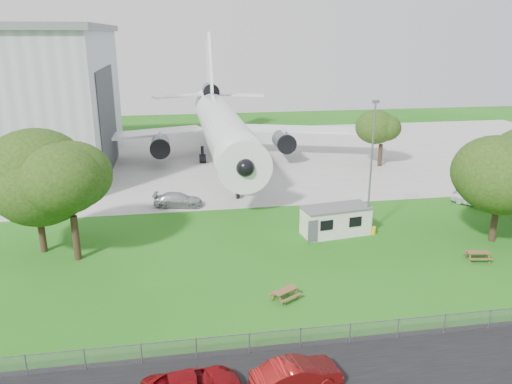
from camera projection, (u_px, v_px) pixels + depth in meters
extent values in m
plane|color=#2F791D|center=(295.00, 272.00, 38.27)|extent=(160.00, 160.00, 0.00)
cube|color=black|center=(354.00, 383.00, 26.05)|extent=(120.00, 8.00, 0.02)
cube|color=#B7B7B2|center=(234.00, 156.00, 73.96)|extent=(120.00, 46.00, 0.03)
cube|color=#2D3033|center=(108.00, 120.00, 64.56)|extent=(0.16, 16.00, 12.96)
cylinder|color=white|center=(222.00, 128.00, 68.34)|extent=(5.40, 34.00, 5.40)
cone|color=white|center=(242.00, 161.00, 50.49)|extent=(5.40, 5.50, 5.40)
cone|color=white|center=(210.00, 102.00, 87.83)|extent=(4.86, 9.00, 4.86)
cube|color=white|center=(131.00, 135.00, 69.75)|extent=(21.36, 10.77, 0.36)
cube|color=white|center=(305.00, 129.00, 73.68)|extent=(21.36, 10.77, 0.36)
cube|color=white|center=(209.00, 69.00, 86.09)|extent=(0.46, 9.96, 12.17)
cylinder|color=#515459|center=(160.00, 146.00, 67.18)|extent=(2.50, 4.20, 2.50)
cylinder|color=#515459|center=(284.00, 141.00, 69.85)|extent=(2.50, 4.20, 2.50)
cylinder|color=#515459|center=(210.00, 91.00, 86.28)|extent=(2.60, 4.50, 2.60)
cylinder|color=black|center=(237.00, 188.00, 54.97)|extent=(0.36, 0.36, 2.40)
cylinder|color=black|center=(202.00, 154.00, 70.03)|extent=(0.44, 0.44, 2.40)
cylinder|color=black|center=(242.00, 153.00, 70.91)|extent=(0.44, 0.44, 2.40)
cube|color=silver|center=(336.00, 221.00, 45.09)|extent=(6.30, 3.33, 2.50)
cube|color=#59595B|center=(336.00, 207.00, 44.69)|extent=(6.52, 3.56, 0.12)
cylinder|color=gold|center=(373.00, 230.00, 45.34)|extent=(0.50, 0.50, 0.70)
cube|color=gray|center=(333.00, 344.00, 29.34)|extent=(58.00, 0.04, 1.30)
cylinder|color=slate|center=(371.00, 171.00, 43.56)|extent=(0.16, 0.16, 12.00)
cylinder|color=#382619|center=(42.00, 231.00, 41.30)|extent=(0.56, 0.56, 3.69)
sphere|color=#3E5F1A|center=(34.00, 179.00, 39.92)|extent=(8.60, 8.60, 8.60)
cylinder|color=#382619|center=(76.00, 238.00, 39.86)|extent=(0.56, 0.56, 3.72)
sphere|color=#3E5F1A|center=(69.00, 183.00, 38.48)|extent=(6.90, 6.90, 6.90)
cylinder|color=#382619|center=(494.00, 222.00, 43.42)|extent=(0.56, 0.56, 3.52)
sphere|color=#3E5F1A|center=(502.00, 175.00, 42.11)|extent=(8.01, 8.01, 8.01)
cylinder|color=#382619|center=(380.00, 155.00, 68.17)|extent=(0.56, 0.56, 3.05)
sphere|color=#3E5F1A|center=(382.00, 128.00, 67.04)|extent=(5.55, 5.55, 5.55)
imported|color=maroon|center=(297.00, 375.00, 25.51)|extent=(4.93, 2.55, 1.55)
imported|color=white|center=(474.00, 198.00, 52.76)|extent=(4.14, 4.76, 1.55)
imported|color=#A4A6AC|center=(178.00, 200.00, 52.40)|extent=(5.36, 2.88, 1.48)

